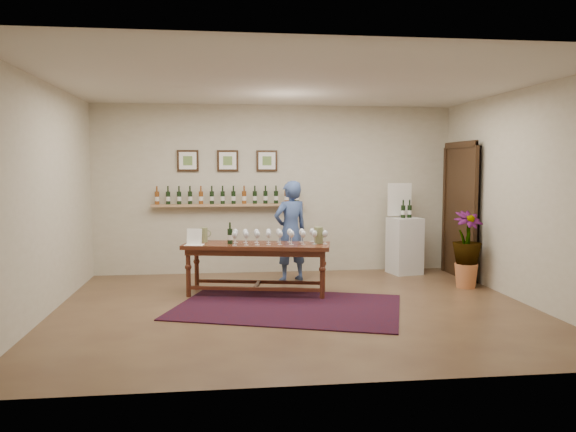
{
  "coord_description": "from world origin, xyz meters",
  "views": [
    {
      "loc": [
        -0.94,
        -6.88,
        1.78
      ],
      "look_at": [
        0.0,
        0.8,
        1.1
      ],
      "focal_mm": 35.0,
      "sensor_mm": 36.0,
      "label": 1
    }
  ],
  "objects": [
    {
      "name": "pedestal_bottles",
      "position": [
        2.13,
        2.06,
        1.1
      ],
      "size": [
        0.34,
        0.15,
        0.33
      ],
      "primitive_type": null,
      "rotation": [
        0.0,
        0.0,
        0.2
      ],
      "color": "black",
      "rests_on": "display_pedestal"
    },
    {
      "name": "room_shell",
      "position": [
        2.11,
        1.86,
        1.12
      ],
      "size": [
        6.0,
        6.0,
        6.0
      ],
      "color": "beige",
      "rests_on": "ground"
    },
    {
      "name": "person",
      "position": [
        0.15,
        1.72,
        0.78
      ],
      "size": [
        0.67,
        0.57,
        1.57
      ],
      "primitive_type": "imported",
      "rotation": [
        0.0,
        0.0,
        3.54
      ],
      "color": "#344A7D",
      "rests_on": "ground"
    },
    {
      "name": "tasting_table",
      "position": [
        -0.43,
        0.84,
        0.61
      ],
      "size": [
        2.11,
        1.05,
        0.71
      ],
      "rotation": [
        0.0,
        0.0,
        -0.21
      ],
      "color": "#432510",
      "rests_on": "ground"
    },
    {
      "name": "ground",
      "position": [
        0.0,
        0.0,
        0.0
      ],
      "size": [
        6.0,
        6.0,
        0.0
      ],
      "primitive_type": "plane",
      "color": "#4E3322",
      "rests_on": "ground"
    },
    {
      "name": "potted_plant",
      "position": [
        2.66,
        0.9,
        0.57
      ],
      "size": [
        0.59,
        0.59,
        0.98
      ],
      "rotation": [
        0.0,
        0.0,
        0.16
      ],
      "color": "#C27040",
      "rests_on": "ground"
    },
    {
      "name": "table_glasses",
      "position": [
        -0.19,
        0.83,
        0.82
      ],
      "size": [
        1.46,
        0.39,
        0.2
      ],
      "primitive_type": null,
      "rotation": [
        0.0,
        0.0,
        -0.04
      ],
      "color": "silver",
      "rests_on": "tasting_table"
    },
    {
      "name": "menu_card",
      "position": [
        -1.29,
        0.82,
        0.83
      ],
      "size": [
        0.27,
        0.22,
        0.22
      ],
      "primitive_type": "cube",
      "rotation": [
        0.0,
        0.0,
        -0.17
      ],
      "color": "white",
      "rests_on": "tasting_table"
    },
    {
      "name": "rug",
      "position": [
        -0.1,
        0.05,
        0.01
      ],
      "size": [
        3.23,
        2.65,
        0.01
      ],
      "primitive_type": "cube",
      "rotation": [
        0.0,
        0.0,
        -0.32
      ],
      "color": "#470C0F",
      "rests_on": "ground"
    },
    {
      "name": "pitcher_left",
      "position": [
        -1.17,
        1.1,
        0.82
      ],
      "size": [
        0.15,
        0.15,
        0.21
      ],
      "primitive_type": null,
      "rotation": [
        0.0,
        0.0,
        -0.21
      ],
      "color": "olive",
      "rests_on": "tasting_table"
    },
    {
      "name": "display_pedestal",
      "position": [
        2.12,
        2.09,
        0.47
      ],
      "size": [
        0.55,
        0.55,
        0.94
      ],
      "primitive_type": "cube",
      "rotation": [
        0.0,
        0.0,
        0.2
      ],
      "color": "silver",
      "rests_on": "ground"
    },
    {
      "name": "table_bottles",
      "position": [
        -0.79,
        0.91,
        0.87
      ],
      "size": [
        0.33,
        0.25,
        0.31
      ],
      "primitive_type": null,
      "rotation": [
        0.0,
        0.0,
        -0.31
      ],
      "color": "black",
      "rests_on": "tasting_table"
    },
    {
      "name": "info_sign",
      "position": [
        2.06,
        2.2,
        1.24
      ],
      "size": [
        0.43,
        0.11,
        0.6
      ],
      "primitive_type": "cube",
      "rotation": [
        0.0,
        0.0,
        0.2
      ],
      "color": "white",
      "rests_on": "display_pedestal"
    },
    {
      "name": "pitcher_right",
      "position": [
        0.42,
        0.76,
        0.83
      ],
      "size": [
        0.15,
        0.15,
        0.23
      ],
      "primitive_type": null,
      "rotation": [
        0.0,
        0.0,
        -0.04
      ],
      "color": "olive",
      "rests_on": "tasting_table"
    }
  ]
}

